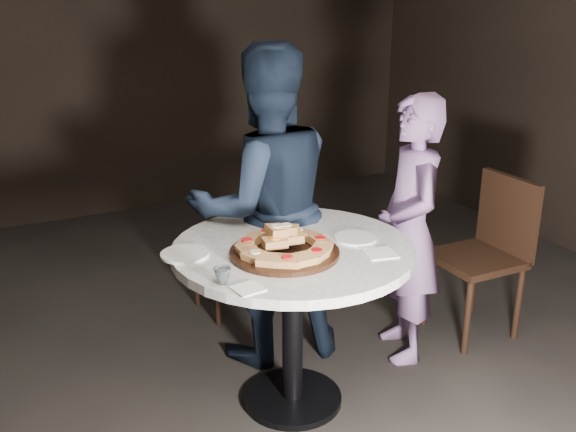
{
  "coord_description": "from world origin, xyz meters",
  "views": [
    {
      "loc": [
        -1.18,
        -2.36,
        1.97
      ],
      "look_at": [
        0.08,
        0.15,
        0.98
      ],
      "focal_mm": 40.0,
      "sensor_mm": 36.0,
      "label": 1
    }
  ],
  "objects_px": {
    "water_glass": "(222,276)",
    "diner_teal": "(409,230)",
    "table": "(293,276)",
    "serving_board": "(284,253)",
    "diner_navy": "(265,208)",
    "chair_right": "(489,245)",
    "chair_far": "(234,248)",
    "focaccia_pile": "(284,243)"
  },
  "relations": [
    {
      "from": "serving_board",
      "to": "diner_teal",
      "type": "xyz_separation_m",
      "value": [
        0.87,
        0.23,
        -0.12
      ]
    },
    {
      "from": "focaccia_pile",
      "to": "serving_board",
      "type": "bearing_deg",
      "value": -83.27
    },
    {
      "from": "focaccia_pile",
      "to": "water_glass",
      "type": "distance_m",
      "value": 0.39
    },
    {
      "from": "table",
      "to": "chair_far",
      "type": "distance_m",
      "value": 1.03
    },
    {
      "from": "serving_board",
      "to": "water_glass",
      "type": "bearing_deg",
      "value": -156.79
    },
    {
      "from": "table",
      "to": "chair_right",
      "type": "relative_size",
      "value": 1.57
    },
    {
      "from": "table",
      "to": "water_glass",
      "type": "height_order",
      "value": "water_glass"
    },
    {
      "from": "table",
      "to": "water_glass",
      "type": "xyz_separation_m",
      "value": [
        -0.44,
        -0.24,
        0.19
      ]
    },
    {
      "from": "chair_right",
      "to": "diner_navy",
      "type": "xyz_separation_m",
      "value": [
        -1.29,
        0.35,
        0.32
      ]
    },
    {
      "from": "serving_board",
      "to": "table",
      "type": "bearing_deg",
      "value": 44.42
    },
    {
      "from": "table",
      "to": "chair_right",
      "type": "xyz_separation_m",
      "value": [
        1.38,
        0.15,
        -0.14
      ]
    },
    {
      "from": "focaccia_pile",
      "to": "diner_navy",
      "type": "bearing_deg",
      "value": 73.25
    },
    {
      "from": "table",
      "to": "serving_board",
      "type": "relative_size",
      "value": 3.03
    },
    {
      "from": "water_glass",
      "to": "diner_navy",
      "type": "bearing_deg",
      "value": 54.44
    },
    {
      "from": "serving_board",
      "to": "chair_far",
      "type": "xyz_separation_m",
      "value": [
        0.18,
        1.09,
        -0.4
      ]
    },
    {
      "from": "table",
      "to": "serving_board",
      "type": "distance_m",
      "value": 0.21
    },
    {
      "from": "table",
      "to": "diner_teal",
      "type": "xyz_separation_m",
      "value": [
        0.79,
        0.15,
        0.05
      ]
    },
    {
      "from": "focaccia_pile",
      "to": "diner_teal",
      "type": "height_order",
      "value": "diner_teal"
    },
    {
      "from": "table",
      "to": "diner_teal",
      "type": "bearing_deg",
      "value": 10.88
    },
    {
      "from": "focaccia_pile",
      "to": "diner_teal",
      "type": "bearing_deg",
      "value": 14.66
    },
    {
      "from": "serving_board",
      "to": "focaccia_pile",
      "type": "relative_size",
      "value": 1.12
    },
    {
      "from": "chair_far",
      "to": "diner_teal",
      "type": "bearing_deg",
      "value": 124.13
    },
    {
      "from": "table",
      "to": "diner_teal",
      "type": "distance_m",
      "value": 0.8
    },
    {
      "from": "chair_right",
      "to": "diner_navy",
      "type": "relative_size",
      "value": 0.55
    },
    {
      "from": "table",
      "to": "chair_far",
      "type": "xyz_separation_m",
      "value": [
        0.1,
        1.0,
        -0.23
      ]
    },
    {
      "from": "serving_board",
      "to": "chair_far",
      "type": "relative_size",
      "value": 0.62
    },
    {
      "from": "serving_board",
      "to": "diner_navy",
      "type": "distance_m",
      "value": 0.61
    },
    {
      "from": "chair_far",
      "to": "diner_navy",
      "type": "relative_size",
      "value": 0.46
    },
    {
      "from": "serving_board",
      "to": "chair_far",
      "type": "bearing_deg",
      "value": 80.51
    },
    {
      "from": "diner_teal",
      "to": "chair_right",
      "type": "bearing_deg",
      "value": 108.21
    },
    {
      "from": "diner_navy",
      "to": "diner_teal",
      "type": "bearing_deg",
      "value": 160.05
    },
    {
      "from": "serving_board",
      "to": "diner_navy",
      "type": "height_order",
      "value": "diner_navy"
    },
    {
      "from": "serving_board",
      "to": "water_glass",
      "type": "xyz_separation_m",
      "value": [
        -0.35,
        -0.15,
        0.02
      ]
    },
    {
      "from": "serving_board",
      "to": "focaccia_pile",
      "type": "bearing_deg",
      "value": 96.73
    },
    {
      "from": "table",
      "to": "diner_navy",
      "type": "bearing_deg",
      "value": 79.92
    },
    {
      "from": "serving_board",
      "to": "chair_right",
      "type": "bearing_deg",
      "value": 9.05
    },
    {
      "from": "serving_board",
      "to": "focaccia_pile",
      "type": "xyz_separation_m",
      "value": [
        -0.0,
        0.01,
        0.04
      ]
    },
    {
      "from": "chair_far",
      "to": "serving_board",
      "type": "bearing_deg",
      "value": 75.6
    },
    {
      "from": "serving_board",
      "to": "focaccia_pile",
      "type": "distance_m",
      "value": 0.04
    },
    {
      "from": "chair_right",
      "to": "diner_teal",
      "type": "distance_m",
      "value": 0.62
    },
    {
      "from": "chair_right",
      "to": "diner_teal",
      "type": "relative_size",
      "value": 0.64
    },
    {
      "from": "water_glass",
      "to": "diner_teal",
      "type": "bearing_deg",
      "value": 17.48
    }
  ]
}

